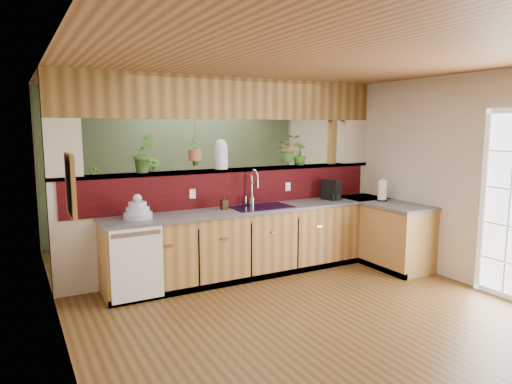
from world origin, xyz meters
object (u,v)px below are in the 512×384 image
dish_stack (138,211)px  shelving_console (135,215)px  faucet (253,186)px  paper_towel (382,191)px  soap_dispenser (224,202)px  coffee_maker (331,191)px  glass_jar (221,154)px

dish_stack → shelving_console: (0.51, 2.27, -0.49)m
faucet → shelving_console: 2.47m
shelving_console → dish_stack: bearing=-125.5°
dish_stack → paper_towel: size_ratio=1.04×
faucet → soap_dispenser: bearing=-169.8°
dish_stack → soap_dispenser: dish_stack is taller
soap_dispenser → dish_stack: bearing=-176.9°
coffee_maker → faucet: bearing=154.8°
faucet → coffee_maker: (1.23, -0.12, -0.13)m
soap_dispenser → coffee_maker: bearing=-1.2°
coffee_maker → paper_towel: paper_towel is taller
faucet → glass_jar: size_ratio=1.24×
dish_stack → shelving_console: dish_stack is taller
glass_jar → shelving_console: (-0.71, 1.90, -1.09)m
coffee_maker → soap_dispenser: bearing=159.2°
soap_dispenser → paper_towel: 2.31m
faucet → shelving_console: (-1.08, 2.12, -0.66)m
paper_towel → shelving_console: paper_towel is taller
glass_jar → paper_towel: bearing=-19.8°
dish_stack → soap_dispenser: size_ratio=1.79×
glass_jar → shelving_console: size_ratio=0.30×
coffee_maker → paper_towel: bearing=-56.9°
paper_towel → shelving_console: (-2.87, 2.68, -0.54)m
glass_jar → shelving_console: glass_jar is taller
dish_stack → glass_jar: size_ratio=0.83×
coffee_maker → shelving_console: 3.26m
glass_jar → soap_dispenser: bearing=-108.6°
faucet → shelving_console: faucet is taller
faucet → dish_stack: faucet is taller
soap_dispenser → shelving_console: soap_dispenser is taller
paper_towel → glass_jar: (-2.16, 0.78, 0.55)m
shelving_console → glass_jar: bearing=-92.1°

